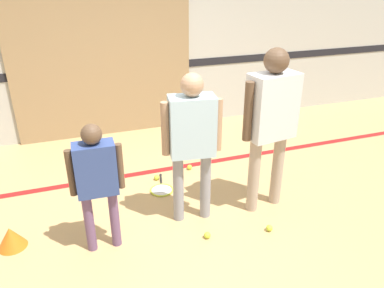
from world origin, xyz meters
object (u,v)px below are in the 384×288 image
training_cone (11,237)px  person_student_right (271,115)px  tennis_ball_stray_left (190,167)px  person_student_left (96,175)px  tennis_ball_near_instructor (207,235)px  tennis_ball_stray_right (269,228)px  person_instructor (192,134)px  tennis_ball_by_spare_racket (157,178)px  racket_spare_on_floor (162,189)px

training_cone → person_student_right: bearing=-3.7°
tennis_ball_stray_left → person_student_left: bearing=-137.1°
tennis_ball_near_instructor → tennis_ball_stray_right: 0.64m
person_student_left → person_instructor: bearing=12.0°
tennis_ball_stray_left → tennis_ball_stray_right: 1.52m
person_student_right → tennis_ball_stray_left: person_student_right is taller
tennis_ball_near_instructor → tennis_ball_by_spare_racket: (-0.19, 1.26, 0.00)m
person_student_right → training_cone: 2.78m
person_instructor → racket_spare_on_floor: person_instructor is taller
person_instructor → tennis_ball_by_spare_racket: 1.29m
person_student_left → tennis_ball_stray_right: 1.79m
tennis_ball_near_instructor → tennis_ball_by_spare_racket: same height
tennis_ball_stray_left → racket_spare_on_floor: bearing=-142.5°
person_student_right → tennis_ball_near_instructor: (-0.80, -0.33, -1.05)m
training_cone → tennis_ball_stray_left: bearing=22.9°
tennis_ball_near_instructor → tennis_ball_stray_left: same height
racket_spare_on_floor → tennis_ball_stray_right: 1.39m
tennis_ball_by_spare_racket → tennis_ball_near_instructor: bearing=-81.4°
tennis_ball_near_instructor → racket_spare_on_floor: bearing=100.9°
person_student_right → training_cone: (-2.60, 0.17, -0.97)m
tennis_ball_by_spare_racket → training_cone: (-1.61, -0.76, 0.07)m
person_student_right → training_cone: size_ratio=6.55×
person_student_right → training_cone: bearing=-12.0°
tennis_ball_near_instructor → training_cone: training_cone is taller
person_instructor → person_student_right: person_student_right is taller
person_student_left → racket_spare_on_floor: bearing=47.7°
tennis_ball_by_spare_racket → training_cone: bearing=-154.7°
person_student_right → tennis_ball_by_spare_racket: (-0.99, 0.93, -1.05)m
person_instructor → person_student_left: 0.98m
person_student_left → tennis_ball_near_instructor: (0.97, -0.21, -0.75)m
person_student_left → tennis_ball_stray_left: size_ratio=19.08×
racket_spare_on_floor → tennis_ball_by_spare_racket: size_ratio=8.19×
racket_spare_on_floor → training_cone: 1.69m
racket_spare_on_floor → training_cone: size_ratio=2.02×
racket_spare_on_floor → tennis_ball_stray_left: size_ratio=8.19×
tennis_ball_stray_right → training_cone: bearing=166.2°
tennis_ball_by_spare_racket → tennis_ball_stray_right: 1.59m
person_student_left → tennis_ball_near_instructor: person_student_left is taller
person_instructor → training_cone: (-1.78, 0.11, -0.86)m
racket_spare_on_floor → person_student_right: bearing=-111.6°
person_instructor → tennis_ball_stray_right: 1.24m
person_instructor → training_cone: 1.98m
person_student_right → tennis_ball_by_spare_racket: 1.72m
person_instructor → tennis_ball_stray_right: bearing=-28.4°
racket_spare_on_floor → tennis_ball_near_instructor: (0.19, -1.01, 0.02)m
person_student_left → tennis_ball_stray_left: 1.87m
racket_spare_on_floor → tennis_ball_by_spare_racket: bearing=12.0°
person_instructor → tennis_ball_stray_left: person_instructor is taller
training_cone → tennis_ball_near_instructor: bearing=-15.4°
tennis_ball_near_instructor → tennis_ball_stray_right: (0.63, -0.10, 0.00)m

